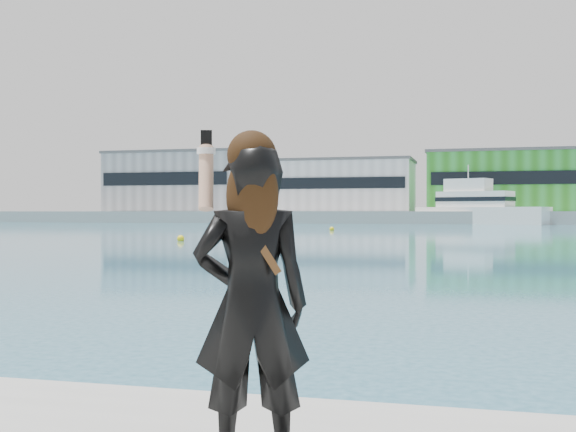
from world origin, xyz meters
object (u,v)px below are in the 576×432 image
Objects in this scene: buoy_far at (332,231)px; woman at (251,294)px; buoy_extra at (181,241)px; motor_yacht at (478,207)px.

buoy_far is 0.30× the size of woman.
woman is at bearing -66.48° from buoy_extra.
motor_yacht is 12.54× the size of woman.
motor_yacht is 44.96m from buoy_far.
buoy_far and buoy_extra have the same top height.
motor_yacht is at bearing -110.99° from woman.
motor_yacht is 73.45m from buoy_extra.
buoy_far is 1.00× the size of buoy_extra.
buoy_extra is (-19.82, -70.68, -2.62)m from motor_yacht.
motor_yacht is 41.27× the size of buoy_extra.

